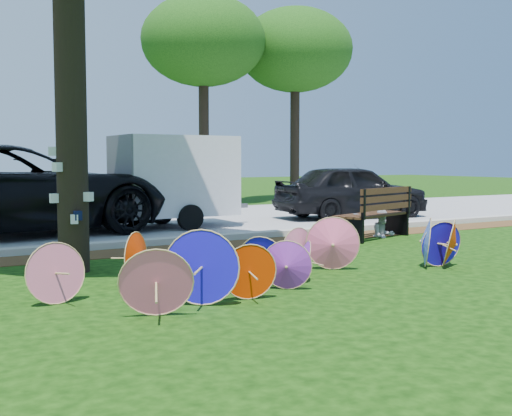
{
  "coord_description": "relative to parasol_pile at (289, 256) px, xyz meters",
  "views": [
    {
      "loc": [
        -4.33,
        -6.2,
        1.62
      ],
      "look_at": [
        0.5,
        2.0,
        0.9
      ],
      "focal_mm": 45.0,
      "sensor_mm": 36.0,
      "label": 1
    }
  ],
  "objects": [
    {
      "name": "person_right",
      "position": [
        4.51,
        3.24,
        0.19
      ],
      "size": [
        0.6,
        0.49,
        1.11
      ],
      "primitive_type": "imported",
      "rotation": [
        0.0,
        0.0,
        -0.14
      ],
      "color": "#B1B0B9",
      "rests_on": "ground"
    },
    {
      "name": "parasol_pile",
      "position": [
        0.0,
        0.0,
        0.0
      ],
      "size": [
        6.49,
        2.3,
        0.86
      ],
      "color": "red",
      "rests_on": "ground"
    },
    {
      "name": "person_left",
      "position": [
        3.81,
        3.24,
        0.14
      ],
      "size": [
        0.38,
        0.26,
        1.01
      ],
      "primitive_type": "imported",
      "rotation": [
        0.0,
        0.0,
        0.06
      ],
      "color": "#323945",
      "rests_on": "ground"
    },
    {
      "name": "ground",
      "position": [
        -0.24,
        -0.72,
        -0.36
      ],
      "size": [
        90.0,
        90.0,
        0.0
      ],
      "primitive_type": "plane",
      "color": "black",
      "rests_on": "ground"
    },
    {
      "name": "curb",
      "position": [
        -0.24,
        4.48,
        -0.3
      ],
      "size": [
        90.0,
        0.3,
        0.12
      ],
      "primitive_type": "cube",
      "color": "#B7B5AD",
      "rests_on": "ground"
    },
    {
      "name": "mulch_strip",
      "position": [
        -0.24,
        3.78,
        -0.36
      ],
      "size": [
        90.0,
        1.0,
        0.01
      ],
      "primitive_type": "cube",
      "color": "#472D16",
      "rests_on": "ground"
    },
    {
      "name": "park_bench",
      "position": [
        4.16,
        3.19,
        0.16
      ],
      "size": [
        2.13,
        1.34,
        1.04
      ],
      "primitive_type": null,
      "rotation": [
        0.0,
        0.0,
        0.31
      ],
      "color": "black",
      "rests_on": "ground"
    },
    {
      "name": "dark_pickup",
      "position": [
        6.78,
        7.07,
        0.38
      ],
      "size": [
        4.51,
        2.19,
        1.48
      ],
      "primitive_type": "imported",
      "rotation": [
        0.0,
        0.0,
        1.47
      ],
      "color": "black",
      "rests_on": "ground"
    },
    {
      "name": "cargo_trailer",
      "position": [
        1.52,
        7.23,
        0.87
      ],
      "size": [
        2.7,
        1.73,
        2.48
      ],
      "primitive_type": "cube",
      "rotation": [
        0.0,
        0.0,
        0.01
      ],
      "color": "silver",
      "rests_on": "ground"
    },
    {
      "name": "bg_trees",
      "position": [
        2.82,
        13.52,
        5.4
      ],
      "size": [
        20.15,
        5.17,
        7.4
      ],
      "color": "black",
      "rests_on": "ground"
    },
    {
      "name": "street",
      "position": [
        -0.24,
        8.63,
        -0.36
      ],
      "size": [
        90.0,
        8.0,
        0.01
      ],
      "primitive_type": "cube",
      "color": "gray",
      "rests_on": "ground"
    },
    {
      "name": "black_van",
      "position": [
        -2.15,
        7.45,
        0.6
      ],
      "size": [
        7.28,
        4.02,
        1.93
      ],
      "primitive_type": "imported",
      "rotation": [
        0.0,
        0.0,
        1.69
      ],
      "color": "black",
      "rests_on": "ground"
    }
  ]
}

